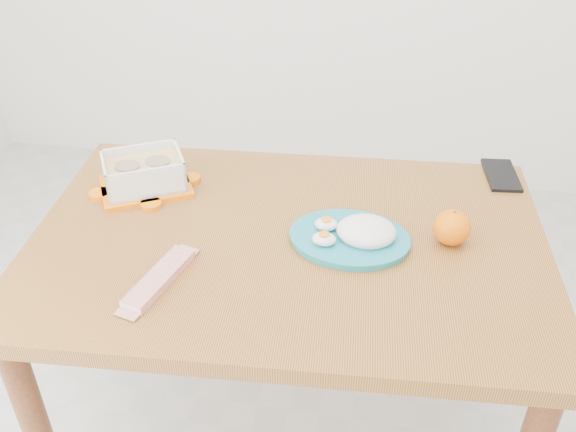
% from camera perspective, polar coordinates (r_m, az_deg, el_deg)
% --- Properties ---
extents(dining_table, '(1.21, 0.85, 0.75)m').
position_cam_1_polar(dining_table, '(1.51, 0.00, -5.09)').
color(dining_table, '#A8682F').
rests_on(dining_table, ground).
extents(food_container, '(0.27, 0.25, 0.09)m').
position_cam_1_polar(food_container, '(1.64, -12.69, 3.74)').
color(food_container, orange).
rests_on(food_container, dining_table).
extents(orange_fruit, '(0.08, 0.08, 0.08)m').
position_cam_1_polar(orange_fruit, '(1.46, 14.37, -0.99)').
color(orange_fruit, '#FF6505').
rests_on(orange_fruit, dining_table).
extents(rice_plate, '(0.28, 0.28, 0.07)m').
position_cam_1_polar(rice_plate, '(1.43, 5.97, -1.59)').
color(rice_plate, teal).
rests_on(rice_plate, dining_table).
extents(candy_bar, '(0.10, 0.21, 0.02)m').
position_cam_1_polar(candy_bar, '(1.35, -11.37, -5.46)').
color(candy_bar, '#BC0E09').
rests_on(candy_bar, dining_table).
extents(smartphone, '(0.10, 0.16, 0.01)m').
position_cam_1_polar(smartphone, '(1.76, 18.42, 3.47)').
color(smartphone, black).
rests_on(smartphone, dining_table).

